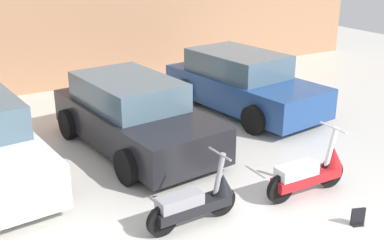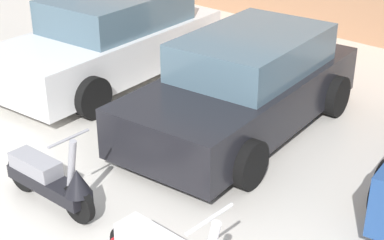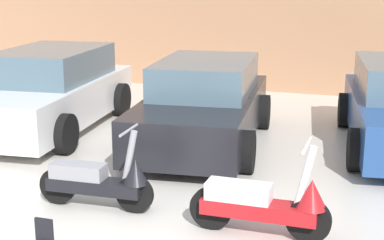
{
  "view_description": "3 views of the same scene",
  "coord_description": "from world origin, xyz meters",
  "px_view_note": "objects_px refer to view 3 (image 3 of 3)",
  "views": [
    {
      "loc": [
        -3.34,
        -3.88,
        3.67
      ],
      "look_at": [
        0.26,
        2.44,
        0.99
      ],
      "focal_mm": 45.0,
      "sensor_mm": 36.0,
      "label": 1
    },
    {
      "loc": [
        4.35,
        -1.85,
        3.67
      ],
      "look_at": [
        0.17,
        2.72,
        0.68
      ],
      "focal_mm": 55.0,
      "sensor_mm": 36.0,
      "label": 2
    },
    {
      "loc": [
        2.61,
        -4.6,
        2.67
      ],
      "look_at": [
        0.36,
        2.15,
        0.88
      ],
      "focal_mm": 55.0,
      "sensor_mm": 36.0,
      "label": 3
    }
  ],
  "objects_px": {
    "car_rear_center": "(204,105)",
    "placard_near_left_scooter": "(44,232)",
    "scooter_front_left": "(100,180)",
    "scooter_front_right": "(265,203)",
    "car_rear_left": "(49,91)"
  },
  "relations": [
    {
      "from": "car_rear_center",
      "to": "placard_near_left_scooter",
      "type": "relative_size",
      "value": 15.6
    },
    {
      "from": "scooter_front_left",
      "to": "scooter_front_right",
      "type": "distance_m",
      "value": 1.96
    },
    {
      "from": "scooter_front_right",
      "to": "car_rear_left",
      "type": "relative_size",
      "value": 0.35
    },
    {
      "from": "car_rear_center",
      "to": "placard_near_left_scooter",
      "type": "height_order",
      "value": "car_rear_center"
    },
    {
      "from": "scooter_front_right",
      "to": "placard_near_left_scooter",
      "type": "bearing_deg",
      "value": -157.77
    },
    {
      "from": "placard_near_left_scooter",
      "to": "car_rear_left",
      "type": "bearing_deg",
      "value": 120.86
    },
    {
      "from": "car_rear_center",
      "to": "car_rear_left",
      "type": "bearing_deg",
      "value": -97.15
    },
    {
      "from": "scooter_front_right",
      "to": "car_rear_left",
      "type": "xyz_separation_m",
      "value": [
        -4.45,
        3.1,
        0.29
      ]
    },
    {
      "from": "scooter_front_right",
      "to": "car_rear_center",
      "type": "relative_size",
      "value": 0.37
    },
    {
      "from": "scooter_front_right",
      "to": "placard_near_left_scooter",
      "type": "xyz_separation_m",
      "value": [
        -2.09,
        -0.86,
        -0.25
      ]
    },
    {
      "from": "scooter_front_right",
      "to": "car_rear_center",
      "type": "distance_m",
      "value": 3.48
    },
    {
      "from": "scooter_front_left",
      "to": "placard_near_left_scooter",
      "type": "distance_m",
      "value": 1.02
    },
    {
      "from": "placard_near_left_scooter",
      "to": "scooter_front_right",
      "type": "bearing_deg",
      "value": 22.44
    },
    {
      "from": "scooter_front_right",
      "to": "car_rear_center",
      "type": "height_order",
      "value": "car_rear_center"
    },
    {
      "from": "scooter_front_left",
      "to": "car_rear_center",
      "type": "relative_size",
      "value": 0.35
    }
  ]
}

